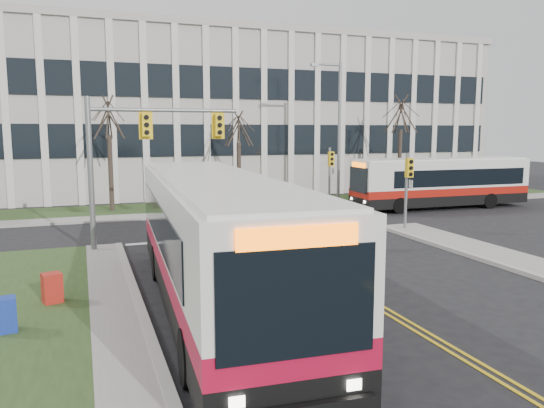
% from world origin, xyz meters
% --- Properties ---
extents(ground, '(120.00, 120.00, 0.00)m').
position_xyz_m(ground, '(0.00, 0.00, 0.00)').
color(ground, black).
rests_on(ground, ground).
extents(sidewalk_west, '(1.20, 26.00, 0.14)m').
position_xyz_m(sidewalk_west, '(-7.00, -5.00, 0.07)').
color(sidewalk_west, '#9E9B93').
rests_on(sidewalk_west, ground).
extents(sidewalk_cross, '(44.00, 1.60, 0.14)m').
position_xyz_m(sidewalk_cross, '(5.00, 15.20, 0.07)').
color(sidewalk_cross, '#9E9B93').
rests_on(sidewalk_cross, ground).
extents(building_lawn, '(44.00, 5.00, 0.12)m').
position_xyz_m(building_lawn, '(5.00, 18.00, 0.06)').
color(building_lawn, '#2A461E').
rests_on(building_lawn, ground).
extents(office_building, '(40.00, 16.00, 12.00)m').
position_xyz_m(office_building, '(5.00, 30.00, 6.00)').
color(office_building, '#B3AEA5').
rests_on(office_building, ground).
extents(mast_arm_signal, '(6.11, 0.38, 6.20)m').
position_xyz_m(mast_arm_signal, '(-5.62, 7.16, 4.26)').
color(mast_arm_signal, slate).
rests_on(mast_arm_signal, ground).
extents(signal_pole_near, '(0.34, 0.39, 3.80)m').
position_xyz_m(signal_pole_near, '(7.20, 6.90, 2.50)').
color(signal_pole_near, slate).
rests_on(signal_pole_near, ground).
extents(signal_pole_far, '(0.34, 0.39, 3.80)m').
position_xyz_m(signal_pole_far, '(7.20, 15.40, 2.50)').
color(signal_pole_far, slate).
rests_on(signal_pole_far, ground).
extents(streetlight, '(2.15, 0.25, 9.20)m').
position_xyz_m(streetlight, '(8.03, 16.20, 5.19)').
color(streetlight, slate).
rests_on(streetlight, ground).
extents(directory_sign, '(1.50, 0.12, 2.00)m').
position_xyz_m(directory_sign, '(2.50, 17.50, 1.17)').
color(directory_sign, slate).
rests_on(directory_sign, ground).
extents(tree_left, '(1.80, 1.80, 7.70)m').
position_xyz_m(tree_left, '(-6.00, 18.00, 5.51)').
color(tree_left, '#42352B').
rests_on(tree_left, ground).
extents(tree_mid, '(1.80, 1.80, 6.82)m').
position_xyz_m(tree_mid, '(2.00, 18.20, 4.88)').
color(tree_mid, '#42352B').
rests_on(tree_mid, ground).
extents(tree_right, '(1.80, 1.80, 8.25)m').
position_xyz_m(tree_right, '(14.00, 18.00, 5.91)').
color(tree_right, '#42352B').
rests_on(tree_right, ground).
extents(bus_main, '(3.67, 13.61, 3.59)m').
position_xyz_m(bus_main, '(-4.28, -1.06, 1.80)').
color(bus_main, silver).
rests_on(bus_main, ground).
extents(bus_cross, '(11.60, 2.71, 3.08)m').
position_xyz_m(bus_cross, '(13.62, 12.77, 1.54)').
color(bus_cross, silver).
rests_on(bus_cross, ground).
extents(newspaper_box_blue, '(0.56, 0.52, 0.95)m').
position_xyz_m(newspaper_box_blue, '(-9.50, -1.35, 0.47)').
color(newspaper_box_blue, '#162F9C').
rests_on(newspaper_box_blue, ground).
extents(newspaper_box_red, '(0.61, 0.57, 0.95)m').
position_xyz_m(newspaper_box_red, '(-8.55, 0.63, 0.47)').
color(newspaper_box_red, '#B02016').
rests_on(newspaper_box_red, ground).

